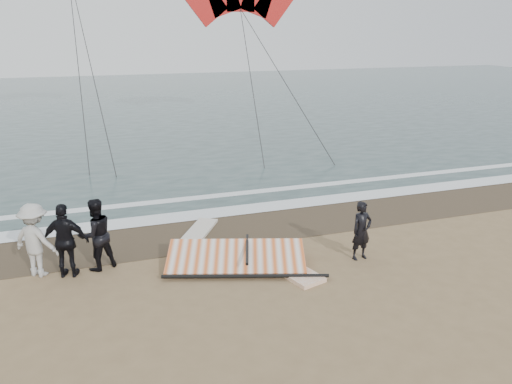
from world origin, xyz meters
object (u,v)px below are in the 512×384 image
at_px(man_main, 362,231).
at_px(board_cream, 197,233).
at_px(board_white, 283,265).
at_px(sail_rig, 232,258).

bearing_deg(man_main, board_cream, 134.75).
distance_m(board_white, board_cream, 3.19).
bearing_deg(sail_rig, man_main, -12.46).
bearing_deg(board_white, man_main, -22.55).
xyz_separation_m(man_main, sail_rig, (-3.31, 0.73, -0.60)).
xyz_separation_m(man_main, board_white, (-2.12, 0.21, -0.74)).
height_order(man_main, board_white, man_main).
distance_m(board_white, sail_rig, 1.31).
distance_m(man_main, board_white, 2.26).
bearing_deg(board_white, sail_rig, 139.59).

